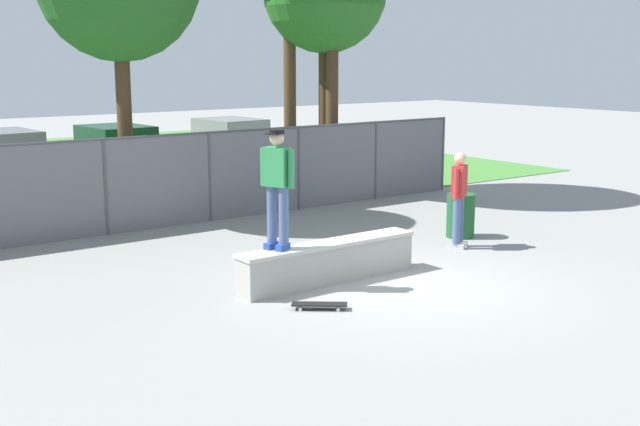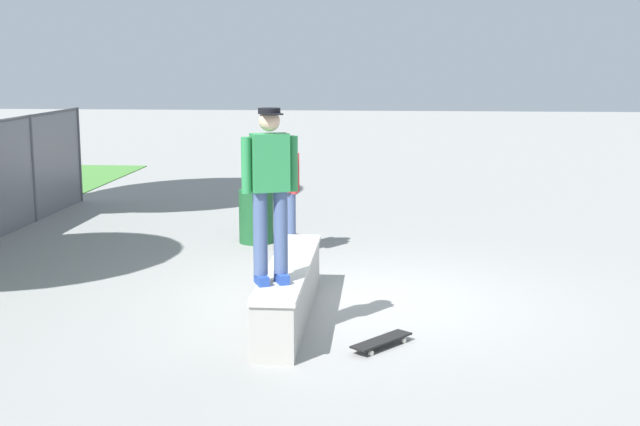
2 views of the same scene
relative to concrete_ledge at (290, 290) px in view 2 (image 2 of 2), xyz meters
The scene contains 6 objects.
ground_plane 1.25m from the concrete_ledge, 45.64° to the right, with size 80.00×80.00×0.00m, color gray.
concrete_ledge is the anchor object (origin of this frame).
skateboarder 1.64m from the concrete_ledge, behind, with size 0.39×0.56×1.84m.
skateboard 1.49m from the concrete_ledge, 132.07° to the right, with size 0.75×0.65×0.09m.
bystander 3.50m from the concrete_ledge, ahead, with size 0.53×0.41×1.82m.
trash_bin 4.26m from the concrete_ledge, 14.44° to the left, with size 0.56×0.56×0.88m, color #1E592D.
Camera 2 is at (-10.55, -0.34, 2.99)m, focal length 48.59 mm.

